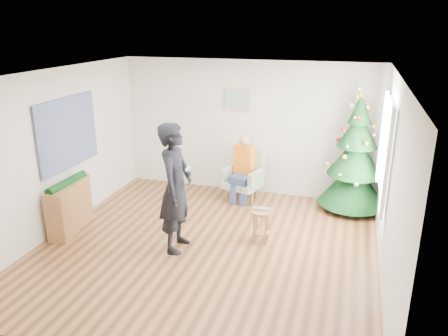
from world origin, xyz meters
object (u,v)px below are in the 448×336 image
(christmas_tree, at_px, (356,158))
(console, at_px, (70,207))
(standing_man, at_px, (176,188))
(stool, at_px, (261,226))
(armchair, at_px, (244,182))

(christmas_tree, xyz_separation_m, console, (-4.40, -2.21, -0.59))
(standing_man, bearing_deg, console, 84.96)
(christmas_tree, relative_size, standing_man, 1.12)
(christmas_tree, height_order, console, christmas_tree)
(stool, bearing_deg, console, -170.87)
(christmas_tree, height_order, standing_man, christmas_tree)
(christmas_tree, relative_size, stool, 4.13)
(christmas_tree, bearing_deg, armchair, -177.40)
(christmas_tree, xyz_separation_m, standing_man, (-2.49, -2.26, -0.01))
(stool, bearing_deg, christmas_tree, 52.41)
(armchair, bearing_deg, console, -122.73)
(armchair, height_order, console, armchair)
(christmas_tree, distance_m, armchair, 2.11)
(stool, relative_size, armchair, 0.56)
(christmas_tree, xyz_separation_m, armchair, (-2.01, -0.09, -0.64))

